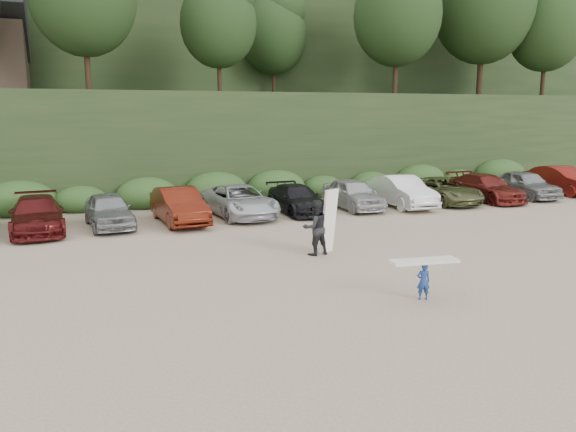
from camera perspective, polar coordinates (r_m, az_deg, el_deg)
name	(u,v)px	position (r m, az deg, el deg)	size (l,w,h in m)	color
ground	(297,277)	(17.09, 0.87, -6.23)	(120.00, 120.00, 0.00)	tan
hillside_backdrop	(132,36)	(51.76, -15.55, 17.23)	(90.00, 41.50, 28.00)	black
parked_cars	(274,200)	(26.98, -1.43, 1.67)	(39.96, 5.83, 1.64)	#ACACB0
child_surfer	(424,272)	(15.36, 13.63, -5.60)	(1.88, 0.78, 1.10)	navy
adult_surfer	(316,227)	(19.51, 2.90, -1.13)	(1.42, 0.82, 2.28)	black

